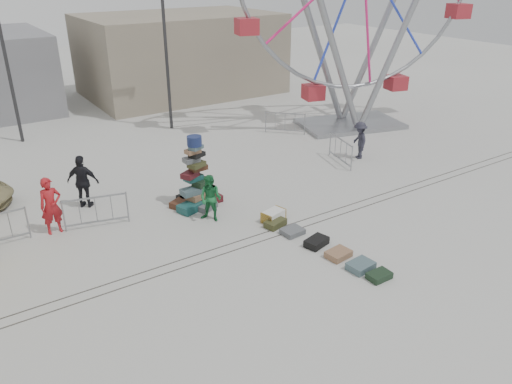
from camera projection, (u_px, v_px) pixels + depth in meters
ground at (262, 254)px, 14.95m from camera, size 90.00×90.00×0.00m
track_line_near at (251, 245)px, 15.41m from camera, size 40.00×0.04×0.01m
track_line_far at (244, 239)px, 15.71m from camera, size 40.00×0.04×0.01m
building_right at (180, 54)px, 32.58m from camera, size 12.00×8.00×5.00m
lamp_post_right at (167, 40)px, 24.49m from camera, size 1.41×0.25×8.00m
lamp_post_left at (6, 47)px, 22.52m from camera, size 1.41×0.25×8.00m
suitcase_tower at (196, 186)px, 17.67m from camera, size 1.91×1.67×2.60m
steamer_trunk at (273, 216)px, 16.78m from camera, size 0.88×0.64×0.37m
row_case_0 at (275, 223)px, 16.46m from camera, size 0.81×0.61×0.23m
row_case_1 at (292, 231)px, 16.01m from camera, size 0.71×0.61×0.17m
row_case_2 at (316, 242)px, 15.34m from camera, size 0.85×0.66×0.23m
row_case_3 at (338, 254)px, 14.74m from camera, size 0.78×0.62×0.20m
row_case_4 at (361, 266)px, 14.15m from camera, size 0.79×0.63×0.22m
row_case_5 at (379, 276)px, 13.73m from camera, size 0.66×0.44×0.19m
barricade_dummy_c at (96, 211)px, 16.27m from camera, size 1.97×0.56×1.10m
barricade_wheel_front at (340, 151)px, 21.53m from camera, size 0.60×1.96×1.10m
barricade_wheel_back at (285, 123)px, 25.24m from camera, size 1.48×1.49×1.10m
pedestrian_red at (51, 206)px, 15.76m from camera, size 0.71×0.48×1.89m
pedestrian_green at (211, 198)px, 16.56m from camera, size 0.95×1.00×1.62m
pedestrian_black at (83, 182)px, 17.44m from camera, size 1.18×1.07×1.93m
pedestrian_grey at (360, 140)px, 21.93m from camera, size 0.99×1.23×1.66m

